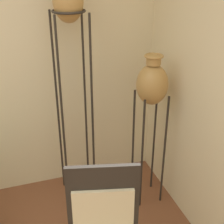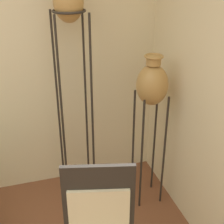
# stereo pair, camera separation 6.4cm
# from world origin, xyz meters

# --- Properties ---
(vase_stand_tall) EXTENTS (0.29, 0.29, 2.17)m
(vase_stand_tall) POSITION_xyz_m (0.97, 1.57, 1.81)
(vase_stand_tall) COLOR #28231E
(vase_stand_tall) RESTS_ON ground_plane
(vase_stand_medium) EXTENTS (0.28, 0.28, 1.49)m
(vase_stand_medium) POSITION_xyz_m (1.61, 1.28, 1.20)
(vase_stand_medium) COLOR #28231E
(vase_stand_medium) RESTS_ON ground_plane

